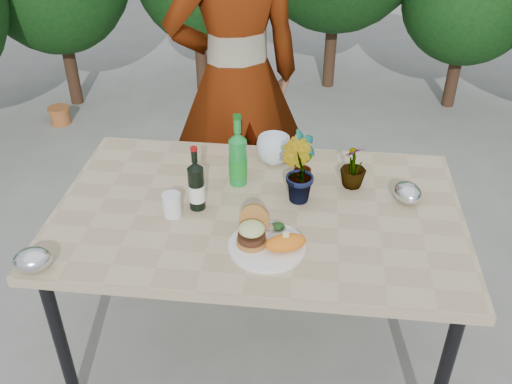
# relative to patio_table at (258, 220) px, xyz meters

# --- Properties ---
(ground) EXTENTS (80.00, 80.00, 0.00)m
(ground) POSITION_rel_patio_table_xyz_m (0.00, 0.00, -0.69)
(ground) COLOR slate
(ground) RESTS_ON ground
(patio_table) EXTENTS (1.60, 1.00, 0.75)m
(patio_table) POSITION_rel_patio_table_xyz_m (0.00, 0.00, 0.00)
(patio_table) COLOR tan
(patio_table) RESTS_ON ground
(dinner_plate) EXTENTS (0.28, 0.28, 0.01)m
(dinner_plate) POSITION_rel_patio_table_xyz_m (0.06, -0.24, 0.06)
(dinner_plate) COLOR white
(dinner_plate) RESTS_ON patio_table
(burger_stack) EXTENTS (0.11, 0.16, 0.11)m
(burger_stack) POSITION_rel_patio_table_xyz_m (0.00, -0.22, 0.12)
(burger_stack) COLOR #B7722D
(burger_stack) RESTS_ON dinner_plate
(sweet_potato) EXTENTS (0.17, 0.12, 0.06)m
(sweet_potato) POSITION_rel_patio_table_xyz_m (0.13, -0.26, 0.10)
(sweet_potato) COLOR orange
(sweet_potato) RESTS_ON dinner_plate
(grilled_veg) EXTENTS (0.08, 0.05, 0.03)m
(grilled_veg) POSITION_rel_patio_table_xyz_m (0.07, -0.15, 0.09)
(grilled_veg) COLOR olive
(grilled_veg) RESTS_ON dinner_plate
(wine_bottle) EXTENTS (0.07, 0.07, 0.27)m
(wine_bottle) POSITION_rel_patio_table_xyz_m (-0.24, -0.02, 0.16)
(wine_bottle) COLOR black
(wine_bottle) RESTS_ON patio_table
(sparkling_water) EXTENTS (0.08, 0.08, 0.32)m
(sparkling_water) POSITION_rel_patio_table_xyz_m (-0.10, 0.17, 0.17)
(sparkling_water) COLOR #188531
(sparkling_water) RESTS_ON patio_table
(plastic_cup) EXTENTS (0.07, 0.07, 0.09)m
(plastic_cup) POSITION_rel_patio_table_xyz_m (-0.33, -0.08, 0.10)
(plastic_cup) COLOR silver
(plastic_cup) RESTS_ON patio_table
(seedling_left) EXTENTS (0.15, 0.15, 0.24)m
(seedling_left) POSITION_rel_patio_table_xyz_m (0.16, 0.20, 0.18)
(seedling_left) COLOR #25521C
(seedling_left) RESTS_ON patio_table
(seedling_mid) EXTENTS (0.18, 0.18, 0.26)m
(seedling_mid) POSITION_rel_patio_table_xyz_m (0.14, 0.08, 0.19)
(seedling_mid) COLOR #235E20
(seedling_mid) RESTS_ON patio_table
(seedling_right) EXTENTS (0.15, 0.15, 0.19)m
(seedling_right) POSITION_rel_patio_table_xyz_m (0.37, 0.21, 0.15)
(seedling_right) COLOR #225D20
(seedling_right) RESTS_ON patio_table
(blue_bowl) EXTENTS (0.20, 0.20, 0.12)m
(blue_bowl) POSITION_rel_patio_table_xyz_m (0.03, 0.37, 0.12)
(blue_bowl) COLOR white
(blue_bowl) RESTS_ON patio_table
(foil_packet_left) EXTENTS (0.16, 0.14, 0.08)m
(foil_packet_left) POSITION_rel_patio_table_xyz_m (-0.72, -0.44, 0.10)
(foil_packet_left) COLOR silver
(foil_packet_left) RESTS_ON patio_table
(foil_packet_right) EXTENTS (0.15, 0.16, 0.08)m
(foil_packet_right) POSITION_rel_patio_table_xyz_m (0.59, 0.12, 0.10)
(foil_packet_right) COLOR silver
(foil_packet_right) RESTS_ON patio_table
(person) EXTENTS (0.81, 0.69, 1.89)m
(person) POSITION_rel_patio_table_xyz_m (-0.20, 0.81, 0.25)
(person) COLOR #A26751
(person) RESTS_ON ground
(terracotta_pot) EXTENTS (0.17, 0.17, 0.14)m
(terracotta_pot) POSITION_rel_patio_table_xyz_m (-1.78, 2.01, -0.62)
(terracotta_pot) COLOR #AB5C2C
(terracotta_pot) RESTS_ON ground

